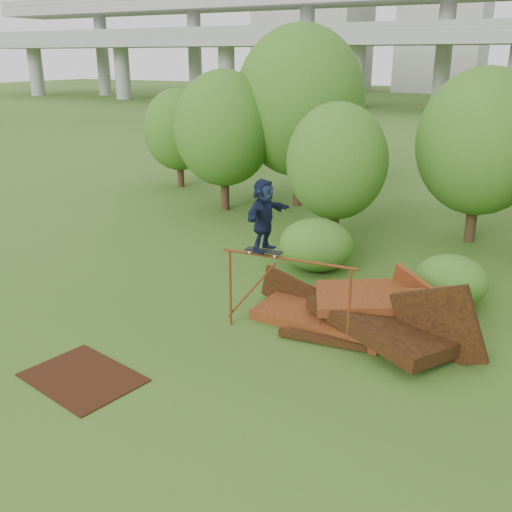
% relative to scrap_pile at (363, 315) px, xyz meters
% --- Properties ---
extents(ground, '(240.00, 240.00, 0.00)m').
position_rel_scrap_pile_xyz_m(ground, '(-1.71, -2.59, -0.39)').
color(ground, '#2D5116').
rests_on(ground, ground).
extents(scrap_pile, '(5.83, 3.51, 2.21)m').
position_rel_scrap_pile_xyz_m(scrap_pile, '(0.00, 0.00, 0.00)').
color(scrap_pile, '#44170C').
rests_on(scrap_pile, ground).
extents(grind_rail, '(3.14, 0.26, 1.90)m').
position_rel_scrap_pile_xyz_m(grind_rail, '(-1.44, -1.10, 1.00)').
color(grind_rail, '#692C10').
rests_on(grind_rail, ground).
extents(skateboard, '(0.86, 0.28, 0.09)m').
position_rel_scrap_pile_xyz_m(skateboard, '(-2.02, -1.14, 1.58)').
color(skateboard, black).
rests_on(skateboard, grind_rail).
extents(skater, '(0.63, 1.54, 1.61)m').
position_rel_scrap_pile_xyz_m(skater, '(-2.02, -1.14, 2.41)').
color(skater, '#131B33').
rests_on(skater, skateboard).
extents(flat_plate, '(2.55, 2.05, 0.03)m').
position_rel_scrap_pile_xyz_m(flat_plate, '(-4.25, -4.67, -0.37)').
color(flat_plate, black).
rests_on(flat_plate, ground).
extents(tree_0, '(3.98, 3.98, 5.62)m').
position_rel_scrap_pile_xyz_m(tree_0, '(-8.53, 8.04, 2.94)').
color(tree_0, black).
rests_on(tree_0, ground).
extents(tree_1, '(5.28, 5.28, 7.35)m').
position_rel_scrap_pile_xyz_m(tree_1, '(-6.18, 10.16, 3.92)').
color(tree_1, black).
rests_on(tree_1, ground).
extents(tree_2, '(3.35, 3.35, 4.72)m').
position_rel_scrap_pile_xyz_m(tree_2, '(-2.96, 5.96, 2.40)').
color(tree_2, black).
rests_on(tree_2, ground).
extents(tree_3, '(4.19, 4.19, 5.81)m').
position_rel_scrap_pile_xyz_m(tree_3, '(1.15, 8.28, 3.01)').
color(tree_3, black).
rests_on(tree_3, ground).
extents(tree_6, '(3.35, 3.35, 4.68)m').
position_rel_scrap_pile_xyz_m(tree_6, '(-12.76, 10.90, 2.36)').
color(tree_6, black).
rests_on(tree_6, ground).
extents(shrub_left, '(2.23, 2.06, 1.54)m').
position_rel_scrap_pile_xyz_m(shrub_left, '(-2.50, 3.24, 0.39)').
color(shrub_left, '#255617').
rests_on(shrub_left, ground).
extents(shrub_right, '(1.85, 1.69, 1.31)m').
position_rel_scrap_pile_xyz_m(shrub_right, '(1.51, 2.47, 0.27)').
color(shrub_right, '#255617').
rests_on(shrub_right, ground).
extents(building_right, '(14.00, 14.00, 28.00)m').
position_rel_scrap_pile_xyz_m(building_right, '(-17.71, 99.41, 13.61)').
color(building_right, '#9E9E99').
rests_on(building_right, ground).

